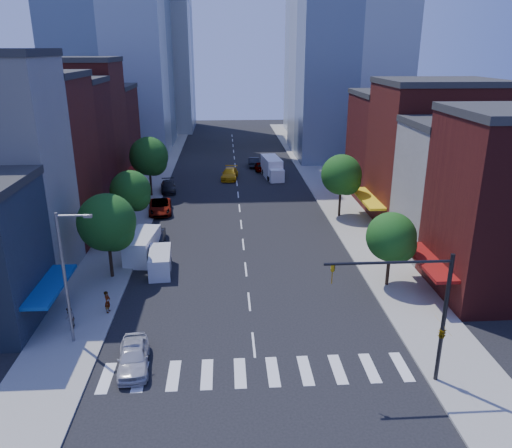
# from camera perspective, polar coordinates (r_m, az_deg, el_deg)

# --- Properties ---
(ground) EXTENTS (220.00, 220.00, 0.00)m
(ground) POSITION_cam_1_polar(r_m,az_deg,el_deg) (34.06, -0.27, -13.63)
(ground) COLOR black
(ground) RESTS_ON ground
(sidewalk_left) EXTENTS (5.00, 120.00, 0.15)m
(sidewalk_left) POSITION_cam_1_polar(r_m,az_deg,el_deg) (71.78, -12.20, 4.06)
(sidewalk_left) COLOR gray
(sidewalk_left) RESTS_ON ground
(sidewalk_right) EXTENTS (5.00, 120.00, 0.15)m
(sidewalk_right) POSITION_cam_1_polar(r_m,az_deg,el_deg) (72.35, 7.82, 4.44)
(sidewalk_right) COLOR gray
(sidewalk_right) RESTS_ON ground
(crosswalk) EXTENTS (19.00, 3.00, 0.01)m
(crosswalk) POSITION_cam_1_polar(r_m,az_deg,el_deg) (31.59, 0.06, -16.59)
(crosswalk) COLOR silver
(crosswalk) RESTS_ON ground
(bldg_left_2) EXTENTS (12.00, 9.00, 16.00)m
(bldg_left_2) POSITION_cam_1_polar(r_m,az_deg,el_deg) (53.74, -24.79, 6.29)
(bldg_left_2) COLOR #5B1A15
(bldg_left_2) RESTS_ON ground
(bldg_left_3) EXTENTS (12.00, 8.00, 15.00)m
(bldg_left_3) POSITION_cam_1_polar(r_m,az_deg,el_deg) (61.68, -22.03, 7.68)
(bldg_left_3) COLOR #4A1412
(bldg_left_3) RESTS_ON ground
(bldg_left_4) EXTENTS (12.00, 9.00, 17.00)m
(bldg_left_4) POSITION_cam_1_polar(r_m,az_deg,el_deg) (69.52, -20.04, 9.95)
(bldg_left_4) COLOR #5B1A15
(bldg_left_4) RESTS_ON ground
(bldg_left_5) EXTENTS (12.00, 10.00, 13.00)m
(bldg_left_5) POSITION_cam_1_polar(r_m,az_deg,el_deg) (78.87, -18.02, 9.70)
(bldg_left_5) COLOR #4A1412
(bldg_left_5) RESTS_ON ground
(bldg_right_1) EXTENTS (12.00, 8.00, 12.00)m
(bldg_right_1) POSITION_cam_1_polar(r_m,az_deg,el_deg) (50.62, 23.15, 3.46)
(bldg_right_1) COLOR beige
(bldg_right_1) RESTS_ON ground
(bldg_right_2) EXTENTS (12.00, 10.00, 15.00)m
(bldg_right_2) POSITION_cam_1_polar(r_m,az_deg,el_deg) (58.23, 19.53, 7.36)
(bldg_right_2) COLOR #5B1A15
(bldg_right_2) RESTS_ON ground
(bldg_right_3) EXTENTS (12.00, 10.00, 13.00)m
(bldg_right_3) POSITION_cam_1_polar(r_m,az_deg,el_deg) (67.56, 16.23, 8.37)
(bldg_right_3) COLOR #4A1412
(bldg_right_3) RESTS_ON ground
(tower_far_w) EXTENTS (18.00, 18.00, 56.00)m
(tower_far_w) POSITION_cam_1_polar(r_m,az_deg,el_deg) (124.93, -12.11, 23.38)
(tower_far_w) COLOR #9EA5AD
(tower_far_w) RESTS_ON ground
(traffic_signal) EXTENTS (7.24, 2.24, 8.00)m
(traffic_signal) POSITION_cam_1_polar(r_m,az_deg,el_deg) (30.30, 19.70, -10.26)
(traffic_signal) COLOR black
(traffic_signal) RESTS_ON sidewalk_right
(streetlight) EXTENTS (2.25, 0.25, 9.00)m
(streetlight) POSITION_cam_1_polar(r_m,az_deg,el_deg) (33.93, -20.80, -5.02)
(streetlight) COLOR slate
(streetlight) RESTS_ON sidewalk_left
(tree_left_near) EXTENTS (4.80, 4.80, 7.30)m
(tree_left_near) POSITION_cam_1_polar(r_m,az_deg,el_deg) (42.86, -16.49, -0.06)
(tree_left_near) COLOR black
(tree_left_near) RESTS_ON sidewalk_left
(tree_left_mid) EXTENTS (4.20, 4.20, 6.65)m
(tree_left_mid) POSITION_cam_1_polar(r_m,az_deg,el_deg) (53.24, -14.00, 3.54)
(tree_left_mid) COLOR black
(tree_left_mid) RESTS_ON sidewalk_left
(tree_left_far) EXTENTS (5.00, 5.00, 7.75)m
(tree_left_far) POSITION_cam_1_polar(r_m,az_deg,el_deg) (66.51, -12.01, 7.41)
(tree_left_far) COLOR black
(tree_left_far) RESTS_ON sidewalk_left
(tree_right_near) EXTENTS (4.00, 4.00, 6.20)m
(tree_right_near) POSITION_cam_1_polar(r_m,az_deg,el_deg) (41.35, 15.40, -1.67)
(tree_right_near) COLOR black
(tree_right_near) RESTS_ON sidewalk_right
(tree_right_far) EXTENTS (4.60, 4.60, 7.20)m
(tree_right_far) POSITION_cam_1_polar(r_m,az_deg,el_deg) (57.67, 9.88, 5.39)
(tree_right_far) COLOR black
(tree_right_far) RESTS_ON sidewalk_right
(parked_car_front) EXTENTS (2.34, 4.75, 1.56)m
(parked_car_front) POSITION_cam_1_polar(r_m,az_deg,el_deg) (32.46, -13.84, -14.48)
(parked_car_front) COLOR #B6B5BA
(parked_car_front) RESTS_ON ground
(parked_car_second) EXTENTS (1.69, 4.65, 1.52)m
(parked_car_second) POSITION_cam_1_polar(r_m,az_deg,el_deg) (50.44, -11.41, -1.66)
(parked_car_second) COLOR black
(parked_car_second) RESTS_ON ground
(parked_car_third) EXTENTS (3.22, 5.89, 1.57)m
(parked_car_third) POSITION_cam_1_polar(r_m,az_deg,el_deg) (60.47, -10.91, 1.96)
(parked_car_third) COLOR #999999
(parked_car_third) RESTS_ON ground
(parked_car_rear) EXTENTS (2.59, 5.12, 1.42)m
(parked_car_rear) POSITION_cam_1_polar(r_m,az_deg,el_deg) (69.47, -9.99, 4.24)
(parked_car_rear) COLOR black
(parked_car_rear) RESTS_ON ground
(cargo_van_near) EXTENTS (2.13, 4.64, 1.93)m
(cargo_van_near) POSITION_cam_1_polar(r_m,az_deg,el_deg) (44.40, -10.90, -4.34)
(cargo_van_near) COLOR silver
(cargo_van_near) RESTS_ON ground
(cargo_van_far) EXTENTS (2.88, 5.83, 2.39)m
(cargo_van_far) POSITION_cam_1_polar(r_m,az_deg,el_deg) (47.56, -12.89, -2.54)
(cargo_van_far) COLOR silver
(cargo_van_far) RESTS_ON ground
(taxi) EXTENTS (2.84, 5.72, 1.60)m
(taxi) POSITION_cam_1_polar(r_m,az_deg,el_deg) (75.27, -3.02, 5.75)
(taxi) COLOR #DC9F0B
(taxi) RESTS_ON ground
(traffic_car_oncoming) EXTENTS (1.73, 4.86, 1.60)m
(traffic_car_oncoming) POSITION_cam_1_polar(r_m,az_deg,el_deg) (83.37, -0.26, 7.13)
(traffic_car_oncoming) COLOR black
(traffic_car_oncoming) RESTS_ON ground
(traffic_car_far) EXTENTS (1.90, 4.24, 1.41)m
(traffic_car_far) POSITION_cam_1_polar(r_m,az_deg,el_deg) (80.55, 0.44, 6.62)
(traffic_car_far) COLOR #999999
(traffic_car_far) RESTS_ON ground
(box_truck) EXTENTS (2.99, 7.63, 2.99)m
(box_truck) POSITION_cam_1_polar(r_m,az_deg,el_deg) (75.99, 1.87, 6.38)
(box_truck) COLOR white
(box_truck) RESTS_ON ground
(pedestrian_near) EXTENTS (0.49, 0.67, 1.69)m
(pedestrian_near) POSITION_cam_1_polar(r_m,az_deg,el_deg) (38.67, -16.61, -8.51)
(pedestrian_near) COLOR #999999
(pedestrian_near) RESTS_ON sidewalk_left
(pedestrian_far) EXTENTS (0.73, 0.88, 1.63)m
(pedestrian_far) POSITION_cam_1_polar(r_m,az_deg,el_deg) (37.36, -20.51, -10.07)
(pedestrian_far) COLOR #999999
(pedestrian_far) RESTS_ON sidewalk_left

